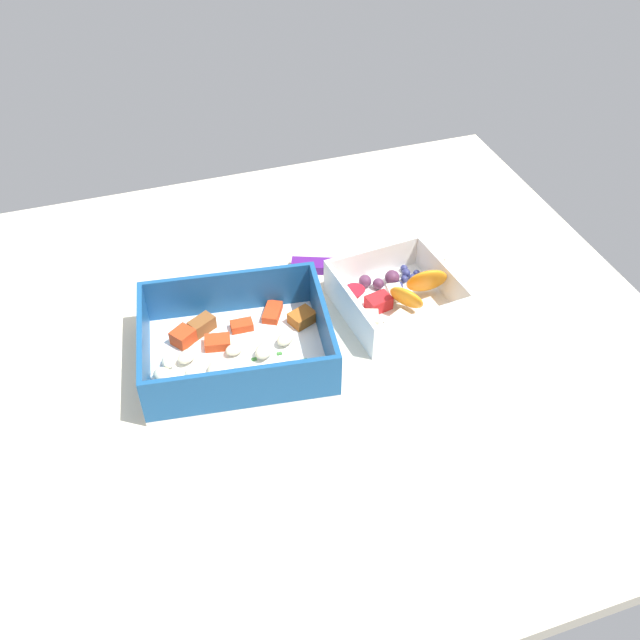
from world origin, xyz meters
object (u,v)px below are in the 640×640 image
(fruit_bowl, at_px, (397,297))
(candy_bar, at_px, (317,266))
(pasta_container, at_px, (236,346))
(paper_cup_liner, at_px, (461,263))

(fruit_bowl, height_order, candy_bar, fruit_bowl)
(pasta_container, relative_size, paper_cup_liner, 5.35)
(candy_bar, distance_m, paper_cup_liner, 0.19)
(pasta_container, distance_m, paper_cup_liner, 0.33)
(candy_bar, bearing_deg, fruit_bowl, -56.48)
(paper_cup_liner, bearing_deg, pasta_container, -167.87)
(pasta_container, xyz_separation_m, candy_bar, (0.14, 0.13, -0.01))
(candy_bar, xyz_separation_m, paper_cup_liner, (0.18, -0.06, 0.00))
(fruit_bowl, xyz_separation_m, paper_cup_liner, (0.11, 0.05, -0.01))
(pasta_container, height_order, paper_cup_liner, pasta_container)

